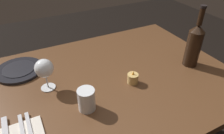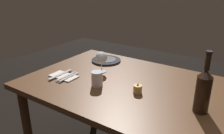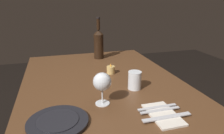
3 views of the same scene
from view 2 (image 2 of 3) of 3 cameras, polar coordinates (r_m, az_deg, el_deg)
The scene contains 10 objects.
dining_table at distance 1.51m, azimuth 3.60°, elevation -7.08°, with size 1.30×0.90×0.74m.
wine_glass_left at distance 1.61m, azimuth -2.67°, elevation 2.31°, with size 0.08×0.08×0.15m.
wine_bottle at distance 1.20m, azimuth 21.91°, elevation -5.38°, with size 0.08×0.08×0.32m.
water_tumbler at distance 1.42m, azimuth -3.78°, elevation -3.20°, with size 0.07×0.07×0.10m.
votive_candle at distance 1.35m, azimuth 6.45°, elevation -5.55°, with size 0.05×0.05×0.07m.
dinner_plate at distance 1.85m, azimuth -1.48°, elevation 1.71°, with size 0.24×0.24×0.02m.
folded_napkin at distance 1.59m, azimuth -12.02°, elevation -2.25°, with size 0.19×0.11×0.01m.
fork_inner at distance 1.57m, azimuth -11.39°, elevation -2.25°, with size 0.01×0.18×0.00m.
fork_outer at distance 1.56m, azimuth -10.74°, elevation -2.46°, with size 0.01×0.18×0.00m.
table_knife at distance 1.61m, azimuth -12.78°, elevation -1.80°, with size 0.02×0.21×0.00m.
Camera 2 is at (-0.66, 1.15, 1.37)m, focal length 36.43 mm.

